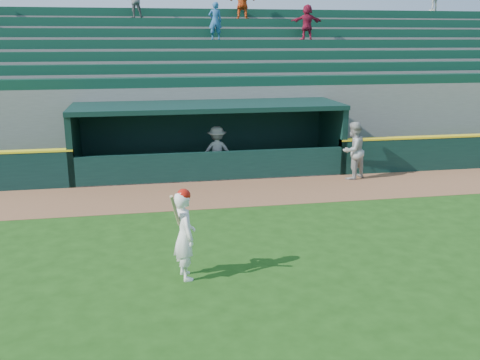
# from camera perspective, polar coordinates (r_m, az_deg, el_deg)

# --- Properties ---
(ground) EXTENTS (120.00, 120.00, 0.00)m
(ground) POSITION_cam_1_polar(r_m,az_deg,el_deg) (12.07, 1.41, -7.91)
(ground) COLOR #1A4210
(ground) RESTS_ON ground
(warning_track) EXTENTS (40.00, 3.00, 0.01)m
(warning_track) POSITION_cam_1_polar(r_m,az_deg,el_deg) (16.62, -2.09, -1.44)
(warning_track) COLOR brown
(warning_track) RESTS_ON ground
(dugout_player_front) EXTENTS (1.20, 1.12, 1.96)m
(dugout_player_front) POSITION_cam_1_polar(r_m,az_deg,el_deg) (18.58, 11.96, 3.09)
(dugout_player_front) COLOR #A4A49F
(dugout_player_front) RESTS_ON ground
(dugout_player_inside) EXTENTS (1.18, 0.74, 1.74)m
(dugout_player_inside) POSITION_cam_1_polar(r_m,az_deg,el_deg) (18.63, -2.46, 3.09)
(dugout_player_inside) COLOR gray
(dugout_player_inside) RESTS_ON ground
(dugout) EXTENTS (9.40, 2.80, 2.46)m
(dugout) POSITION_cam_1_polar(r_m,az_deg,el_deg) (19.32, -3.50, 4.97)
(dugout) COLOR slate
(dugout) RESTS_ON ground
(stands) EXTENTS (34.50, 6.25, 7.41)m
(stands) POSITION_cam_1_polar(r_m,az_deg,el_deg) (23.68, -4.98, 9.31)
(stands) COLOR slate
(stands) RESTS_ON ground
(batter_at_plate) EXTENTS (0.58, 0.83, 1.88)m
(batter_at_plate) POSITION_cam_1_polar(r_m,az_deg,el_deg) (10.67, -5.93, -5.74)
(batter_at_plate) COLOR white
(batter_at_plate) RESTS_ON ground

